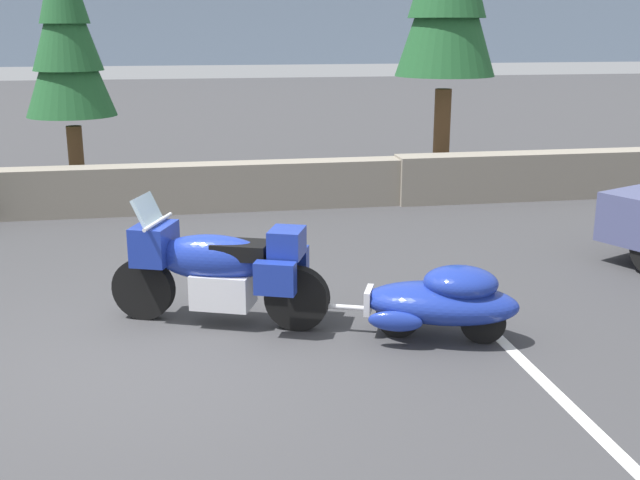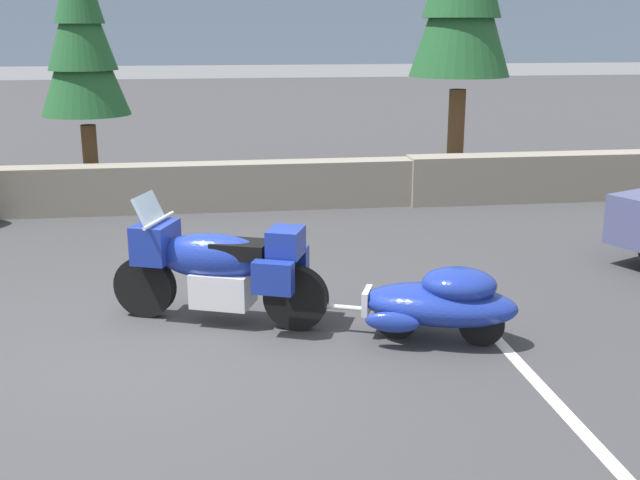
# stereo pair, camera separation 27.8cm
# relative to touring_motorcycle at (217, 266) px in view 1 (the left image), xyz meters

# --- Properties ---
(ground_plane) EXTENTS (80.00, 80.00, 0.00)m
(ground_plane) POSITION_rel_touring_motorcycle_xyz_m (-0.66, -0.68, -0.62)
(ground_plane) COLOR #38383A
(stone_guard_wall) EXTENTS (24.00, 0.57, 0.89)m
(stone_guard_wall) POSITION_rel_touring_motorcycle_xyz_m (-0.78, 5.16, -0.20)
(stone_guard_wall) COLOR gray
(stone_guard_wall) RESTS_ON ground
(touring_motorcycle) EXTENTS (2.21, 1.22, 1.33)m
(touring_motorcycle) POSITION_rel_touring_motorcycle_xyz_m (0.00, 0.00, 0.00)
(touring_motorcycle) COLOR black
(touring_motorcycle) RESTS_ON ground
(car_shaped_trailer) EXTENTS (2.19, 1.19, 0.76)m
(car_shaped_trailer) POSITION_rel_touring_motorcycle_xyz_m (2.13, -0.81, -0.21)
(car_shaped_trailer) COLOR black
(car_shaped_trailer) RESTS_ON ground
(pine_tree_secondary) EXTENTS (1.51, 1.51, 4.59)m
(pine_tree_secondary) POSITION_rel_touring_motorcycle_xyz_m (-2.13, 6.31, 2.25)
(pine_tree_secondary) COLOR brown
(pine_tree_secondary) RESTS_ON ground
(parking_stripe_marker) EXTENTS (0.12, 3.60, 0.01)m
(parking_stripe_marker) POSITION_rel_touring_motorcycle_xyz_m (2.71, -2.18, -0.62)
(parking_stripe_marker) COLOR silver
(parking_stripe_marker) RESTS_ON ground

